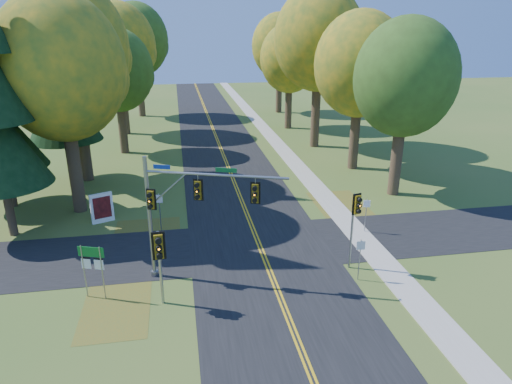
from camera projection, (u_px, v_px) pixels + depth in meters
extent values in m
plane|color=#3A5B20|center=(266.00, 262.00, 24.65)|extent=(160.00, 160.00, 0.00)
cube|color=black|center=(266.00, 261.00, 24.65)|extent=(8.00, 160.00, 0.02)
cube|color=black|center=(259.00, 245.00, 26.50)|extent=(60.00, 6.00, 0.02)
cube|color=gold|center=(264.00, 261.00, 24.63)|extent=(0.10, 160.00, 0.01)
cube|color=gold|center=(268.00, 261.00, 24.66)|extent=(0.10, 160.00, 0.01)
cube|color=#9E998E|center=(374.00, 252.00, 25.65)|extent=(1.60, 160.00, 0.06)
cube|color=brown|center=(147.00, 239.00, 27.30)|extent=(4.00, 6.00, 0.00)
cube|color=brown|center=(346.00, 211.00, 31.30)|extent=(3.50, 8.00, 0.00)
cube|color=brown|center=(116.00, 307.00, 20.67)|extent=(3.00, 5.00, 0.00)
cylinder|color=#38281C|center=(74.00, 164.00, 30.28)|extent=(0.86, 0.86, 6.75)
ellipsoid|color=gold|center=(60.00, 68.00, 28.14)|extent=(8.00, 8.00, 9.20)
sphere|color=gold|center=(92.00, 78.00, 29.78)|extent=(4.80, 4.80, 4.80)
sphere|color=gold|center=(30.00, 55.00, 26.90)|extent=(4.40, 4.40, 4.40)
cylinder|color=#38281C|center=(397.00, 155.00, 33.50)|extent=(0.83, 0.83, 6.08)
ellipsoid|color=#396720|center=(405.00, 78.00, 31.58)|extent=(7.20, 7.20, 8.28)
sphere|color=#396720|center=(416.00, 86.00, 33.06)|extent=(4.32, 4.32, 4.32)
sphere|color=#396720|center=(394.00, 68.00, 30.46)|extent=(3.96, 3.96, 3.96)
cylinder|color=#38281C|center=(83.00, 135.00, 36.44)|extent=(0.89, 0.89, 7.42)
ellipsoid|color=gold|center=(71.00, 47.00, 34.11)|extent=(8.60, 8.60, 9.89)
sphere|color=gold|center=(99.00, 58.00, 35.88)|extent=(5.16, 5.16, 5.16)
sphere|color=gold|center=(45.00, 36.00, 32.78)|extent=(4.73, 4.73, 4.73)
cylinder|color=#38281C|center=(355.00, 133.00, 39.65)|extent=(0.84, 0.84, 6.30)
ellipsoid|color=gold|center=(360.00, 64.00, 37.64)|extent=(7.60, 7.60, 8.74)
sphere|color=gold|center=(371.00, 72.00, 39.20)|extent=(4.56, 4.56, 4.56)
sphere|color=gold|center=(349.00, 55.00, 36.46)|extent=(4.18, 4.18, 4.18)
cylinder|color=#38281C|center=(122.00, 125.00, 44.69)|extent=(0.81, 0.81, 5.62)
ellipsoid|color=#396720|center=(117.00, 70.00, 42.89)|extent=(6.80, 6.80, 7.82)
sphere|color=#396720|center=(133.00, 76.00, 44.29)|extent=(4.08, 4.08, 4.08)
sphere|color=#396720|center=(102.00, 63.00, 41.83)|extent=(3.74, 3.74, 3.74)
cylinder|color=#38281C|center=(316.00, 110.00, 46.73)|extent=(0.90, 0.90, 7.65)
ellipsoid|color=gold|center=(319.00, 39.00, 44.34)|extent=(8.80, 8.80, 10.12)
sphere|color=gold|center=(331.00, 48.00, 46.15)|extent=(5.28, 5.28, 5.28)
sphere|color=gold|center=(306.00, 29.00, 42.97)|extent=(4.84, 4.84, 4.84)
cylinder|color=#38281C|center=(124.00, 104.00, 52.40)|extent=(0.87, 0.87, 6.98)
ellipsoid|color=gold|center=(118.00, 46.00, 50.20)|extent=(8.20, 8.20, 9.43)
sphere|color=gold|center=(135.00, 53.00, 51.88)|extent=(4.92, 4.92, 4.92)
sphere|color=gold|center=(103.00, 38.00, 48.92)|extent=(4.51, 4.51, 4.51)
cylinder|color=#38281C|center=(288.00, 104.00, 55.45)|extent=(0.82, 0.82, 5.85)
ellipsoid|color=gold|center=(290.00, 58.00, 53.59)|extent=(7.00, 7.00, 8.05)
sphere|color=gold|center=(299.00, 64.00, 55.02)|extent=(4.20, 4.20, 4.20)
sphere|color=gold|center=(281.00, 53.00, 52.50)|extent=(3.85, 3.85, 3.85)
cylinder|color=#38281C|center=(140.00, 90.00, 62.63)|extent=(0.88, 0.88, 7.20)
ellipsoid|color=#396720|center=(136.00, 40.00, 60.36)|extent=(8.40, 8.40, 9.66)
sphere|color=#396720|center=(150.00, 46.00, 62.09)|extent=(5.04, 5.04, 5.04)
sphere|color=#396720|center=(123.00, 33.00, 59.06)|extent=(4.62, 4.62, 4.62)
cylinder|color=#38281C|center=(279.00, 90.00, 65.41)|extent=(0.85, 0.85, 6.53)
ellipsoid|color=gold|center=(280.00, 46.00, 63.34)|extent=(7.80, 7.80, 8.97)
sphere|color=gold|center=(288.00, 51.00, 64.94)|extent=(4.68, 4.68, 4.68)
sphere|color=gold|center=(271.00, 40.00, 62.13)|extent=(4.29, 4.29, 4.29)
cylinder|color=#38281C|center=(10.00, 210.00, 27.30)|extent=(0.50, 0.50, 3.24)
cylinder|color=#38281C|center=(11.00, 187.00, 31.74)|extent=(0.50, 0.50, 2.88)
cone|color=black|center=(0.00, 134.00, 30.45)|extent=(5.60, 5.60, 4.59)
cylinder|color=#38281C|center=(70.00, 161.00, 36.75)|extent=(0.50, 0.50, 3.42)
cone|color=black|center=(62.00, 106.00, 35.22)|extent=(5.60, 5.60, 5.45)
cone|color=black|center=(54.00, 53.00, 33.87)|extent=(4.57, 4.57, 5.45)
cylinder|color=gray|center=(150.00, 219.00, 22.22)|extent=(0.20, 0.20, 6.31)
cylinder|color=gray|center=(155.00, 273.00, 23.27)|extent=(0.40, 0.40, 0.27)
cylinder|color=gray|center=(216.00, 175.00, 20.87)|extent=(6.43, 2.34, 0.13)
cylinder|color=gray|center=(167.00, 190.00, 21.54)|extent=(1.95, 0.75, 1.86)
cylinder|color=gray|center=(198.00, 177.00, 21.06)|extent=(0.04, 0.04, 0.32)
cube|color=#72590C|center=(198.00, 190.00, 21.27)|extent=(0.38, 0.36, 0.90)
cube|color=black|center=(198.00, 190.00, 21.27)|extent=(0.45, 0.18, 1.06)
sphere|color=orange|center=(197.00, 191.00, 21.08)|extent=(0.16, 0.16, 0.16)
cylinder|color=black|center=(197.00, 185.00, 20.98)|extent=(0.25, 0.21, 0.22)
cylinder|color=black|center=(197.00, 191.00, 21.08)|extent=(0.25, 0.21, 0.22)
cylinder|color=black|center=(197.00, 197.00, 21.18)|extent=(0.25, 0.21, 0.22)
cylinder|color=gray|center=(255.00, 180.00, 20.65)|extent=(0.04, 0.04, 0.32)
cube|color=#72590C|center=(255.00, 193.00, 20.86)|extent=(0.38, 0.36, 0.90)
cube|color=black|center=(255.00, 193.00, 20.86)|extent=(0.45, 0.18, 1.06)
sphere|color=orange|center=(255.00, 195.00, 20.67)|extent=(0.16, 0.16, 0.16)
cylinder|color=black|center=(255.00, 189.00, 20.57)|extent=(0.25, 0.21, 0.22)
cylinder|color=black|center=(255.00, 195.00, 20.67)|extent=(0.25, 0.21, 0.22)
cylinder|color=black|center=(255.00, 200.00, 20.77)|extent=(0.25, 0.21, 0.22)
cube|color=#72590C|center=(151.00, 199.00, 21.69)|extent=(0.38, 0.36, 0.90)
cube|color=black|center=(151.00, 199.00, 21.69)|extent=(0.45, 0.18, 1.06)
sphere|color=orange|center=(150.00, 201.00, 21.50)|extent=(0.16, 0.16, 0.16)
cylinder|color=black|center=(149.00, 195.00, 21.40)|extent=(0.25, 0.21, 0.22)
cylinder|color=black|center=(150.00, 201.00, 21.50)|extent=(0.25, 0.21, 0.22)
cylinder|color=black|center=(150.00, 207.00, 21.60)|extent=(0.25, 0.21, 0.22)
cube|color=navy|center=(162.00, 167.00, 21.17)|extent=(0.78, 0.30, 0.20)
cube|color=#0C5926|center=(226.00, 170.00, 20.71)|extent=(0.95, 0.36, 0.20)
cylinder|color=gray|center=(352.00, 232.00, 23.35)|extent=(0.11, 0.11, 4.16)
cube|color=#72590C|center=(356.00, 204.00, 22.62)|extent=(0.39, 0.36, 0.94)
cube|color=black|center=(356.00, 204.00, 22.62)|extent=(0.48, 0.16, 1.11)
sphere|color=orange|center=(359.00, 205.00, 22.43)|extent=(0.17, 0.17, 0.17)
cylinder|color=black|center=(360.00, 200.00, 22.33)|extent=(0.26, 0.21, 0.23)
cylinder|color=black|center=(359.00, 205.00, 22.43)|extent=(0.26, 0.21, 0.23)
cylinder|color=black|center=(359.00, 211.00, 22.54)|extent=(0.26, 0.21, 0.23)
cylinder|color=#999CA2|center=(160.00, 268.00, 20.39)|extent=(0.14, 0.14, 3.62)
cube|color=#72590C|center=(159.00, 246.00, 19.74)|extent=(0.41, 0.37, 1.13)
cube|color=black|center=(159.00, 246.00, 19.74)|extent=(0.59, 0.08, 1.33)
sphere|color=orange|center=(159.00, 248.00, 19.50)|extent=(0.20, 0.20, 0.20)
cylinder|color=black|center=(158.00, 241.00, 19.37)|extent=(0.28, 0.20, 0.27)
cylinder|color=black|center=(159.00, 248.00, 19.50)|extent=(0.28, 0.20, 0.27)
cylinder|color=black|center=(160.00, 256.00, 19.62)|extent=(0.28, 0.20, 0.27)
cylinder|color=gray|center=(84.00, 271.00, 21.04)|extent=(0.05, 0.05, 2.69)
cylinder|color=gray|center=(102.00, 273.00, 20.91)|extent=(0.05, 0.05, 2.69)
cube|color=#0E6220|center=(91.00, 252.00, 20.64)|extent=(1.20, 0.44, 0.49)
cube|color=silver|center=(91.00, 252.00, 20.64)|extent=(1.02, 0.35, 0.07)
cube|color=silver|center=(86.00, 264.00, 20.91)|extent=(0.44, 0.18, 0.49)
cube|color=black|center=(85.00, 258.00, 20.81)|extent=(0.43, 0.15, 0.09)
cube|color=silver|center=(99.00, 265.00, 20.82)|extent=(0.44, 0.18, 0.49)
cube|color=black|center=(98.00, 259.00, 20.71)|extent=(0.43, 0.15, 0.09)
cube|color=white|center=(102.00, 208.00, 29.27)|extent=(1.39, 0.73, 1.97)
cube|color=maroon|center=(102.00, 208.00, 29.16)|extent=(1.02, 0.44, 1.43)
cube|color=white|center=(95.00, 221.00, 29.28)|extent=(0.11, 0.11, 0.33)
cube|color=white|center=(112.00, 218.00, 29.83)|extent=(0.11, 0.11, 0.33)
cylinder|color=gray|center=(366.00, 216.00, 27.81)|extent=(0.05, 0.05, 2.19)
cube|color=white|center=(367.00, 204.00, 27.52)|extent=(0.42, 0.10, 0.45)
cylinder|color=gray|center=(359.00, 260.00, 22.53)|extent=(0.05, 0.05, 2.23)
cube|color=silver|center=(361.00, 245.00, 22.23)|extent=(0.43, 0.08, 0.46)
cylinder|color=gray|center=(160.00, 212.00, 28.05)|extent=(0.05, 0.05, 2.42)
cube|color=silver|center=(159.00, 199.00, 27.73)|extent=(0.45, 0.17, 0.49)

